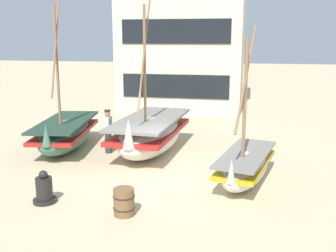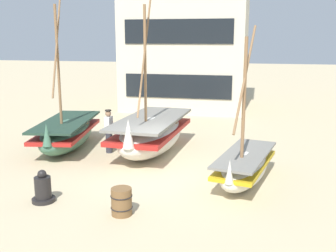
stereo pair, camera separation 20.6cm
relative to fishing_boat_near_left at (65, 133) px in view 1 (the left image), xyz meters
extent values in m
plane|color=#CCB78E|center=(4.41, -2.18, -0.65)|extent=(120.00, 120.00, 0.00)
ellipsoid|color=#427056|center=(0.00, 0.02, -0.07)|extent=(2.34, 4.70, 1.16)
cube|color=red|center=(0.00, 0.02, 0.08)|extent=(2.32, 4.52, 0.14)
cube|color=#243D2F|center=(0.00, 0.02, 0.46)|extent=(2.37, 4.61, 0.08)
cone|color=#427056|center=(0.34, -2.11, 0.45)|extent=(0.38, 0.38, 0.81)
cylinder|color=olive|center=(0.09, -0.53, 2.53)|extent=(0.10, 0.10, 4.74)
cylinder|color=olive|center=(0.09, -0.53, 3.57)|extent=(0.33, 1.63, 3.96)
cube|color=olive|center=(-0.06, 0.35, 0.34)|extent=(1.57, 0.40, 0.06)
ellipsoid|color=silver|center=(3.44, 0.21, 0.04)|extent=(2.25, 5.08, 1.37)
cube|color=red|center=(3.44, 0.21, 0.21)|extent=(2.26, 4.88, 0.16)
cube|color=gray|center=(3.44, 0.21, 0.67)|extent=(2.30, 4.98, 0.10)
cone|color=silver|center=(3.31, -2.18, 0.66)|extent=(0.42, 0.42, 0.96)
cylinder|color=olive|center=(3.41, -0.41, 2.58)|extent=(0.10, 0.10, 4.53)
cylinder|color=olive|center=(3.41, -0.41, 3.32)|extent=(0.17, 1.82, 4.63)
cube|color=olive|center=(3.46, 0.58, 0.52)|extent=(1.89, 0.26, 0.06)
ellipsoid|color=silver|center=(7.08, -2.39, -0.18)|extent=(1.90, 3.75, 0.94)
cube|color=gold|center=(7.08, -2.39, -0.06)|extent=(1.88, 3.61, 0.11)
cube|color=gray|center=(7.08, -2.39, 0.26)|extent=(1.92, 3.69, 0.07)
cone|color=silver|center=(6.73, -4.07, 0.25)|extent=(0.28, 0.28, 0.66)
cylinder|color=olive|center=(6.99, -2.83, 1.88)|extent=(0.10, 0.10, 3.73)
cylinder|color=olive|center=(6.99, -2.83, 2.63)|extent=(0.50, 2.04, 2.90)
cube|color=olive|center=(7.14, -2.13, 0.16)|extent=(1.13, 0.39, 0.06)
cylinder|color=#33333D|center=(1.85, -0.15, -0.21)|extent=(0.26, 0.26, 0.88)
cube|color=silver|center=(1.85, -0.15, 0.50)|extent=(0.24, 0.37, 0.54)
sphere|color=#A87A56|center=(1.85, -0.15, 0.89)|extent=(0.22, 0.22, 0.22)
cylinder|color=#2D2823|center=(1.85, -0.15, 1.01)|extent=(0.24, 0.24, 0.05)
cylinder|color=black|center=(1.81, -5.05, -0.60)|extent=(0.63, 0.63, 0.10)
cylinder|color=black|center=(1.81, -5.05, -0.25)|extent=(0.44, 0.44, 0.60)
sphere|color=black|center=(1.81, -5.05, 0.13)|extent=(0.24, 0.24, 0.24)
cylinder|color=brown|center=(4.16, -5.37, -0.30)|extent=(0.52, 0.52, 0.70)
torus|color=black|center=(4.16, -5.37, -0.14)|extent=(0.56, 0.56, 0.03)
torus|color=black|center=(4.16, -5.37, -0.45)|extent=(0.56, 0.56, 0.03)
cube|color=beige|center=(2.92, 11.38, 3.91)|extent=(7.29, 6.76, 9.10)
cube|color=black|center=(2.92, 7.97, 1.02)|extent=(6.12, 0.06, 1.34)
cube|color=black|center=(2.92, 7.97, 4.06)|extent=(6.12, 0.06, 1.34)
camera|label=1|loc=(7.14, -14.31, 3.70)|focal=42.83mm
camera|label=2|loc=(7.34, -14.26, 3.70)|focal=42.83mm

